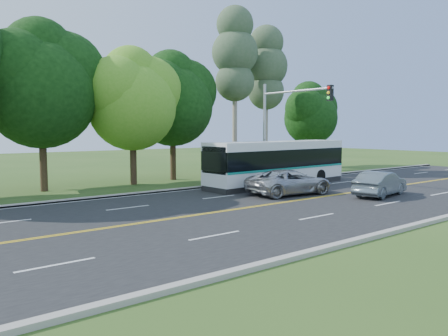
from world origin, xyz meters
TOP-DOWN VIEW (x-y plane):
  - ground at (0.00, 0.00)m, footprint 120.00×120.00m
  - road at (0.00, 0.00)m, footprint 60.00×14.00m
  - curb_north at (0.00, 7.15)m, footprint 60.00×0.30m
  - curb_south at (0.00, -7.15)m, footprint 60.00×0.30m
  - grass_verge at (0.00, 9.00)m, footprint 60.00×4.00m
  - lane_markings at (-0.09, 0.00)m, footprint 57.60×13.82m
  - tree_row at (-5.15, 12.13)m, footprint 44.70×9.10m
  - bougainvillea_hedge at (7.18, 8.15)m, footprint 9.50×2.25m
  - traffic_signal at (6.49, 5.40)m, footprint 0.42×6.10m
  - transit_bus at (5.83, 5.25)m, footprint 11.46×3.08m
  - sedan at (6.90, -1.83)m, footprint 4.46×2.22m
  - suv at (3.32, 1.75)m, footprint 5.48×3.01m

SIDE VIEW (x-z plane):
  - ground at x=0.00m, z-range 0.00..0.00m
  - road at x=0.00m, z-range 0.00..0.02m
  - lane_markings at x=-0.09m, z-range 0.02..0.02m
  - grass_verge at x=0.00m, z-range 0.00..0.10m
  - curb_north at x=0.00m, z-range 0.00..0.15m
  - curb_south at x=0.00m, z-range 0.00..0.15m
  - bougainvillea_hedge at x=7.18m, z-range -0.03..1.47m
  - sedan at x=6.90m, z-range 0.02..1.42m
  - suv at x=3.32m, z-range 0.02..1.47m
  - transit_bus at x=5.83m, z-range 0.01..2.97m
  - traffic_signal at x=6.49m, z-range 1.17..8.17m
  - tree_row at x=-5.15m, z-range -0.19..13.65m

